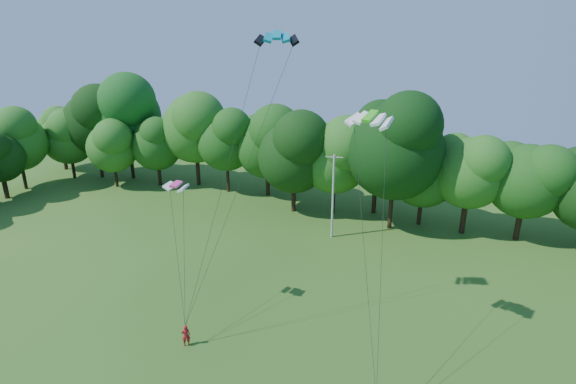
% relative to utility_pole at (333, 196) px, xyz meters
% --- Properties ---
extents(utility_pole, '(1.69, 0.33, 8.49)m').
position_rel_utility_pole_xyz_m(utility_pole, '(0.00, 0.00, 0.00)').
color(utility_pole, '#ACACA4').
rests_on(utility_pole, ground).
extents(kite_flyer_left, '(0.66, 0.64, 1.52)m').
position_rel_utility_pole_xyz_m(kite_flyer_left, '(-4.01, -19.72, -3.59)').
color(kite_flyer_left, '#B4171E').
rests_on(kite_flyer_left, ground).
extents(kite_teal, '(2.70, 1.85, 0.58)m').
position_rel_utility_pole_xyz_m(kite_teal, '(0.22, -14.22, 14.75)').
color(kite_teal, '#0582A2').
rests_on(kite_teal, ground).
extents(kite_green, '(2.79, 1.86, 0.59)m').
position_rel_utility_pole_xyz_m(kite_green, '(6.16, -15.03, 10.46)').
color(kite_green, green).
rests_on(kite_green, ground).
extents(kite_pink, '(1.75, 0.92, 0.30)m').
position_rel_utility_pole_xyz_m(kite_pink, '(-6.42, -16.11, 5.30)').
color(kite_pink, '#C63779').
rests_on(kite_pink, ground).
extents(tree_back_west, '(10.30, 10.30, 14.98)m').
position_rel_utility_pole_xyz_m(tree_back_west, '(-32.10, 9.01, 5.00)').
color(tree_back_west, '#3A2317').
rests_on(tree_back_west, ground).
extents(tree_back_center, '(10.57, 10.57, 15.38)m').
position_rel_utility_pole_xyz_m(tree_back_center, '(5.03, 4.40, 5.25)').
color(tree_back_center, black).
rests_on(tree_back_center, ground).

